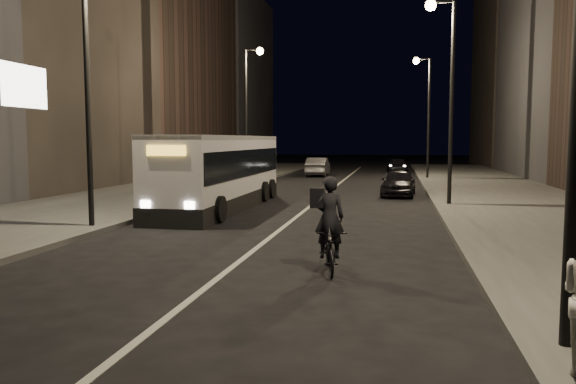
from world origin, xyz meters
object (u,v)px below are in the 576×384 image
at_px(car_near, 398,183).
at_px(car_mid, 318,167).
at_px(streetlight_right_mid, 445,74).
at_px(streetlight_left_far, 250,97).
at_px(cyclist_on_bicycle, 330,241).
at_px(streetlight_right_far, 425,101).
at_px(city_bus, 221,169).
at_px(streetlight_left_near, 94,51).
at_px(car_far, 397,166).

height_order(car_near, car_mid, car_mid).
bearing_deg(streetlight_right_mid, car_near, 111.43).
relative_size(streetlight_left_far, cyclist_on_bicycle, 4.02).
xyz_separation_m(streetlight_right_far, cyclist_on_bicycle, (-3.20, -28.03, -4.69)).
relative_size(streetlight_left_far, city_bus, 0.75).
height_order(streetlight_right_mid, car_mid, streetlight_right_mid).
height_order(streetlight_right_mid, cyclist_on_bicycle, streetlight_right_mid).
distance_m(streetlight_right_far, cyclist_on_bicycle, 28.60).
bearing_deg(streetlight_right_far, cyclist_on_bicycle, -96.51).
bearing_deg(car_near, streetlight_right_mid, -64.88).
bearing_deg(streetlight_left_near, city_bus, 72.58).
height_order(streetlight_left_near, cyclist_on_bicycle, streetlight_left_near).
xyz_separation_m(cyclist_on_bicycle, car_near, (1.47, 16.44, -0.02)).
bearing_deg(streetlight_right_mid, streetlight_right_far, 90.00).
bearing_deg(cyclist_on_bicycle, city_bus, 108.18).
relative_size(cyclist_on_bicycle, car_far, 0.52).
xyz_separation_m(streetlight_right_mid, city_bus, (-8.76, -1.94, -3.78)).
bearing_deg(car_far, streetlight_left_far, -126.23).
bearing_deg(car_near, car_far, 93.68).
height_order(city_bus, cyclist_on_bicycle, city_bus).
height_order(streetlight_right_mid, streetlight_right_far, same).
distance_m(streetlight_right_mid, cyclist_on_bicycle, 13.30).
relative_size(streetlight_right_mid, cyclist_on_bicycle, 4.02).
distance_m(streetlight_right_mid, car_mid, 20.61).
height_order(streetlight_right_mid, city_bus, streetlight_right_mid).
height_order(streetlight_left_far, city_bus, streetlight_left_far).
bearing_deg(car_far, car_mid, -140.15).
xyz_separation_m(city_bus, car_far, (7.03, 26.24, -1.01)).
bearing_deg(streetlight_left_far, streetlight_right_mid, -43.16).
bearing_deg(cyclist_on_bicycle, streetlight_left_near, 140.94).
distance_m(streetlight_right_mid, city_bus, 9.74).
bearing_deg(streetlight_right_far, streetlight_left_far, -150.64).
bearing_deg(city_bus, cyclist_on_bicycle, -61.12).
distance_m(streetlight_left_far, car_mid, 10.21).
bearing_deg(car_far, streetlight_right_mid, -90.16).
distance_m(streetlight_left_near, car_far, 33.85).
bearing_deg(streetlight_left_near, streetlight_left_far, 90.00).
distance_m(streetlight_left_near, car_near, 16.00).
height_order(streetlight_right_mid, car_near, streetlight_right_mid).
bearing_deg(car_near, city_bus, -134.20).
height_order(streetlight_left_near, streetlight_left_far, same).
bearing_deg(car_near, streetlight_left_far, 151.66).
relative_size(streetlight_right_far, cyclist_on_bicycle, 4.02).
height_order(streetlight_left_far, car_near, streetlight_left_far).
xyz_separation_m(streetlight_right_mid, car_mid, (-7.65, 18.57, -4.66)).
bearing_deg(streetlight_left_far, car_mid, 70.62).
xyz_separation_m(car_mid, car_far, (5.92, 5.73, -0.13)).
distance_m(streetlight_right_far, car_near, 12.62).
distance_m(city_bus, car_far, 27.19).
distance_m(streetlight_left_far, car_far, 17.53).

